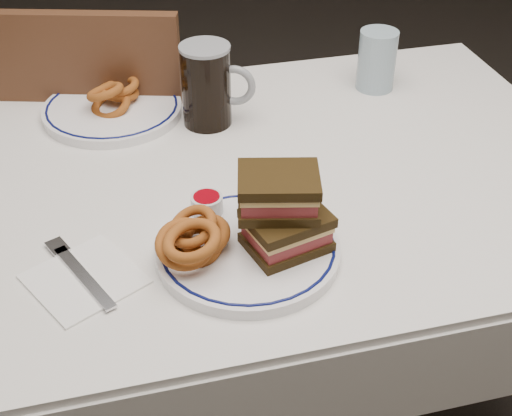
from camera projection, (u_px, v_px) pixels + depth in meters
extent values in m
cube|color=silver|center=(254.00, 179.00, 1.28)|extent=(1.26, 0.86, 0.03)
cylinder|color=#442815|center=(421.00, 200.00, 1.88)|extent=(0.06, 0.06, 0.71)
cube|color=silver|center=(329.00, 396.00, 1.00)|extent=(1.26, 0.01, 0.17)
cube|color=silver|center=(210.00, 110.00, 1.67)|extent=(1.26, 0.01, 0.17)
cube|color=#442815|center=(116.00, 170.00, 1.84)|extent=(0.54, 0.54, 0.04)
cylinder|color=#442815|center=(199.00, 202.00, 2.12)|extent=(0.04, 0.04, 0.42)
cylinder|color=#442815|center=(184.00, 287.00, 1.82)|extent=(0.04, 0.04, 0.42)
cylinder|color=#442815|center=(75.00, 199.00, 2.13)|extent=(0.04, 0.04, 0.42)
cylinder|color=#442815|center=(41.00, 283.00, 1.83)|extent=(0.04, 0.04, 0.42)
cube|color=#442815|center=(84.00, 119.00, 1.53)|extent=(0.42, 0.15, 0.47)
cylinder|color=white|center=(248.00, 250.00, 1.09)|extent=(0.28, 0.28, 0.02)
torus|color=#0A104D|center=(248.00, 245.00, 1.08)|extent=(0.27, 0.27, 0.01)
cube|color=black|center=(286.00, 242.00, 1.07)|extent=(0.14, 0.12, 0.02)
cube|color=#A0342E|center=(287.00, 233.00, 1.06)|extent=(0.13, 0.11, 0.02)
cube|color=#EDBE6A|center=(287.00, 225.00, 1.06)|extent=(0.13, 0.11, 0.01)
cube|color=black|center=(287.00, 218.00, 1.05)|extent=(0.14, 0.12, 0.02)
cube|color=black|center=(278.00, 205.00, 1.05)|extent=(0.14, 0.12, 0.02)
cube|color=#A0342E|center=(278.00, 195.00, 1.04)|extent=(0.13, 0.11, 0.02)
cube|color=#EDBE6A|center=(279.00, 187.00, 1.03)|extent=(0.13, 0.11, 0.01)
cube|color=black|center=(279.00, 179.00, 1.02)|extent=(0.14, 0.12, 0.02)
torus|color=#652F0D|center=(196.00, 245.00, 1.07)|extent=(0.09, 0.09, 0.05)
torus|color=#652F0D|center=(205.00, 236.00, 1.07)|extent=(0.09, 0.08, 0.05)
torus|color=#652F0D|center=(185.00, 244.00, 1.03)|extent=(0.09, 0.09, 0.05)
torus|color=#652F0D|center=(193.00, 227.00, 1.05)|extent=(0.08, 0.08, 0.06)
torus|color=#652F0D|center=(192.00, 240.00, 1.01)|extent=(0.09, 0.09, 0.04)
cylinder|color=silver|center=(207.00, 204.00, 1.14)|extent=(0.05, 0.05, 0.03)
cylinder|color=maroon|center=(207.00, 199.00, 1.13)|extent=(0.04, 0.04, 0.01)
cylinder|color=black|center=(206.00, 86.00, 1.37)|extent=(0.10, 0.10, 0.16)
cylinder|color=gray|center=(204.00, 47.00, 1.33)|extent=(0.10, 0.10, 0.01)
torus|color=gray|center=(234.00, 85.00, 1.37)|extent=(0.08, 0.05, 0.08)
cylinder|color=#8FA9B9|center=(377.00, 60.00, 1.51)|extent=(0.08, 0.08, 0.13)
cylinder|color=white|center=(113.00, 110.00, 1.44)|extent=(0.28, 0.28, 0.02)
torus|color=#0A104D|center=(112.00, 106.00, 1.44)|extent=(0.26, 0.26, 0.01)
torus|color=#652F0D|center=(111.00, 105.00, 1.42)|extent=(0.09, 0.08, 0.06)
torus|color=#652F0D|center=(119.00, 92.00, 1.45)|extent=(0.09, 0.08, 0.04)
torus|color=#652F0D|center=(120.00, 87.00, 1.44)|extent=(0.08, 0.08, 0.04)
torus|color=#652F0D|center=(105.00, 92.00, 1.40)|extent=(0.08, 0.08, 0.05)
cube|color=white|center=(85.00, 279.00, 1.04)|extent=(0.20, 0.20, 0.00)
cube|color=silver|center=(84.00, 277.00, 1.04)|extent=(0.08, 0.16, 0.00)
cube|color=silver|center=(57.00, 247.00, 1.10)|extent=(0.04, 0.05, 0.00)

